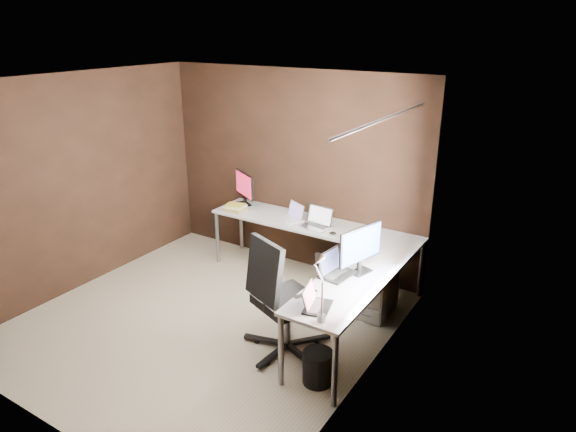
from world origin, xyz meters
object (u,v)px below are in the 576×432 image
(laptop_black_small, at_px, (315,303))
(book_stack, at_px, (235,208))
(laptop_silver, at_px, (317,222))
(desk_lamp, at_px, (319,279))
(laptop_black_big, at_px, (335,270))
(laptop_white, at_px, (292,216))
(office_chair, at_px, (283,318))
(monitor_left, at_px, (244,187))
(drawer_pedestal, at_px, (373,287))
(monitor_right, at_px, (361,247))
(wastebasket, at_px, (318,367))

(laptop_black_small, distance_m, book_stack, 2.56)
(laptop_silver, height_order, laptop_black_small, laptop_silver)
(desk_lamp, bearing_deg, laptop_black_big, 92.80)
(book_stack, bearing_deg, laptop_black_small, -37.33)
(laptop_white, height_order, book_stack, laptop_white)
(office_chair, bearing_deg, laptop_black_small, -3.61)
(laptop_silver, xyz_separation_m, desk_lamp, (0.96, -1.72, 0.29))
(desk_lamp, bearing_deg, monitor_left, 124.42)
(drawer_pedestal, bearing_deg, desk_lamp, -86.01)
(laptop_white, xyz_separation_m, laptop_black_small, (1.25, -1.68, 0.00))
(laptop_black_small, bearing_deg, laptop_black_big, -2.12)
(monitor_right, height_order, book_stack, monitor_right)
(laptop_silver, relative_size, desk_lamp, 0.70)
(wastebasket, bearing_deg, desk_lamp, -66.71)
(monitor_left, bearing_deg, drawer_pedestal, 16.84)
(monitor_left, xyz_separation_m, laptop_white, (0.82, -0.13, -0.20))
(laptop_black_big, relative_size, book_stack, 1.36)
(office_chair, height_order, wastebasket, office_chair)
(book_stack, height_order, wastebasket, book_stack)
(laptop_silver, xyz_separation_m, laptop_black_small, (0.88, -1.63, -0.01))
(laptop_black_small, bearing_deg, office_chair, 50.12)
(monitor_left, xyz_separation_m, book_stack, (0.04, -0.27, -0.20))
(laptop_silver, distance_m, laptop_black_small, 1.85)
(drawer_pedestal, relative_size, laptop_silver, 1.58)
(drawer_pedestal, bearing_deg, monitor_right, -83.75)
(monitor_left, relative_size, office_chair, 0.37)
(laptop_black_big, relative_size, wastebasket, 1.21)
(drawer_pedestal, distance_m, laptop_silver, 1.03)
(laptop_black_small, bearing_deg, book_stack, 38.61)
(monitor_right, bearing_deg, laptop_white, 72.50)
(monitor_left, height_order, laptop_black_small, monitor_left)
(monitor_right, distance_m, laptop_black_big, 0.33)
(wastebasket, bearing_deg, office_chair, 154.63)
(drawer_pedestal, height_order, laptop_white, laptop_white)
(monitor_left, height_order, laptop_white, monitor_left)
(laptop_black_big, xyz_separation_m, office_chair, (-0.32, -0.41, -0.43))
(monitor_left, relative_size, wastebasket, 1.44)
(monitor_left, bearing_deg, book_stack, -51.22)
(desk_lamp, bearing_deg, drawer_pedestal, 79.86)
(desk_lamp, xyz_separation_m, office_chair, (-0.55, 0.31, -0.72))
(wastebasket, bearing_deg, laptop_black_small, 158.32)
(monitor_right, xyz_separation_m, laptop_black_big, (-0.18, -0.18, -0.21))
(drawer_pedestal, distance_m, wastebasket, 1.38)
(laptop_silver, relative_size, laptop_black_small, 1.11)
(laptop_black_small, relative_size, desk_lamp, 0.63)
(book_stack, xyz_separation_m, wastebasket, (2.09, -1.57, -0.62))
(wastebasket, bearing_deg, book_stack, 143.03)
(monitor_right, distance_m, wastebasket, 1.18)
(laptop_black_big, bearing_deg, laptop_silver, 43.75)
(drawer_pedestal, height_order, monitor_right, monitor_right)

